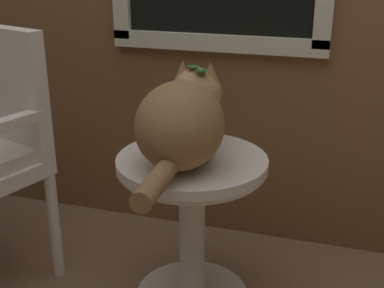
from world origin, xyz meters
TOP-DOWN VIEW (x-y plane):
  - wicker_side_table at (0.09, 0.22)m, footprint 0.52×0.52m
  - cat at (0.08, 0.16)m, footprint 0.30×0.68m
  - pewter_vase_with_ivy at (0.10, 0.33)m, footprint 0.13×0.13m

SIDE VIEW (x-z plane):
  - wicker_side_table at x=0.09m, z-range 0.10..0.69m
  - pewter_vase_with_ivy at x=0.10m, z-range 0.53..0.82m
  - cat at x=0.08m, z-range 0.58..0.89m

